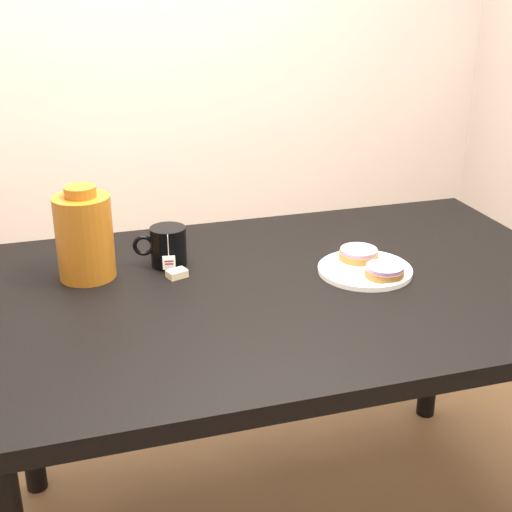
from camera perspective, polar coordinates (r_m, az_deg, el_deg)
name	(u,v)px	position (r m, az deg, el deg)	size (l,w,h in m)	color
table	(290,315)	(1.68, 2.75, -4.77)	(1.40, 0.90, 0.75)	black
plate	(365,269)	(1.71, 8.71, -1.05)	(0.22, 0.22, 0.02)	white
bagel_back	(359,254)	(1.75, 8.21, 0.16)	(0.12, 0.12, 0.03)	brown
bagel_front	(384,271)	(1.67, 10.24, -1.21)	(0.11, 0.11, 0.03)	brown
mug	(168,246)	(1.73, -7.09, 0.79)	(0.14, 0.10, 0.10)	black
teabag_pouch	(177,274)	(1.68, -6.34, -1.41)	(0.04, 0.03, 0.02)	#C6B793
bagel_package	(84,236)	(1.68, -13.56, 1.57)	(0.14, 0.14, 0.22)	#6B370E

